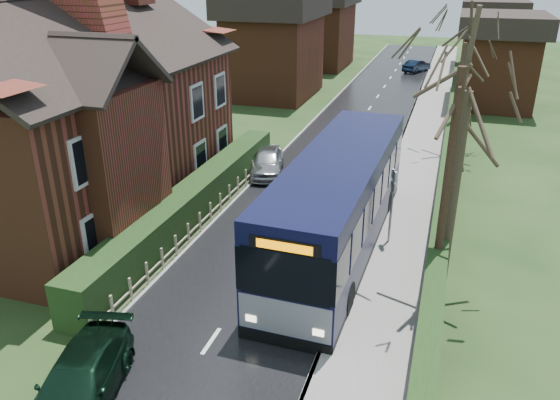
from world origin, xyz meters
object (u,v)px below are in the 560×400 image
(car_silver, at_px, (267,161))
(car_green, at_px, (79,383))
(bus_stop_sign, at_px, (392,196))
(telegraph_pole, at_px, (446,191))
(bus, at_px, (338,204))
(brick_house, at_px, (76,109))

(car_silver, distance_m, car_green, 16.15)
(bus_stop_sign, distance_m, telegraph_pole, 4.01)
(bus, height_order, bus_stop_sign, bus)
(brick_house, height_order, bus_stop_sign, brick_house)
(car_green, bearing_deg, bus, 52.15)
(car_silver, relative_size, car_green, 0.91)
(brick_house, height_order, telegraph_pole, brick_house)
(bus, xyz_separation_m, telegraph_pole, (3.60, -2.21, 1.85))
(car_green, height_order, bus_stop_sign, bus_stop_sign)
(brick_house, bearing_deg, car_green, -55.67)
(car_silver, distance_m, bus_stop_sign, 9.00)
(bus_stop_sign, xyz_separation_m, telegraph_pole, (1.80, -3.17, 1.69))
(bus_stop_sign, bearing_deg, telegraph_pole, -85.02)
(car_silver, bearing_deg, bus, -67.59)
(bus_stop_sign, height_order, telegraph_pole, telegraph_pole)
(car_silver, distance_m, telegraph_pole, 12.75)
(brick_house, relative_size, bus, 1.20)
(car_silver, height_order, bus_stop_sign, bus_stop_sign)
(brick_house, height_order, bus, brick_house)
(brick_house, relative_size, bus_stop_sign, 4.83)
(car_green, bearing_deg, bus_stop_sign, 46.15)
(brick_house, distance_m, car_silver, 9.42)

